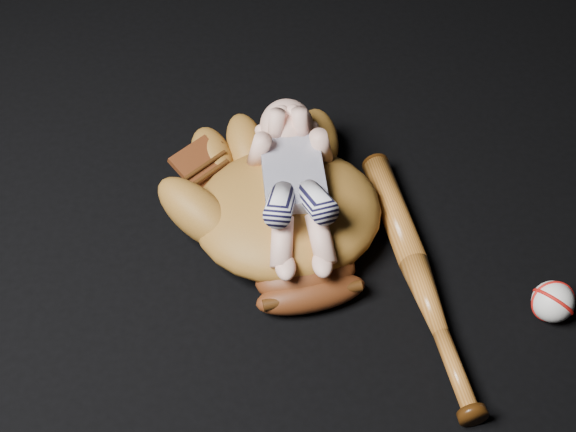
{
  "coord_description": "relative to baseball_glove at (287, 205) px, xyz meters",
  "views": [
    {
      "loc": [
        -0.01,
        -0.7,
        1.04
      ],
      "look_at": [
        0.02,
        0.15,
        0.07
      ],
      "focal_mm": 50.0,
      "sensor_mm": 36.0,
      "label": 1
    }
  ],
  "objects": [
    {
      "name": "baseball_glove",
      "position": [
        0.0,
        0.0,
        0.0
      ],
      "size": [
        0.47,
        0.51,
        0.14
      ],
      "primitive_type": null,
      "rotation": [
        0.0,
        0.0,
        0.21
      ],
      "color": "brown",
      "rests_on": "ground"
    },
    {
      "name": "baseball",
      "position": [
        0.4,
        -0.18,
        -0.04
      ],
      "size": [
        0.08,
        0.08,
        0.07
      ],
      "primitive_type": "sphere",
      "rotation": [
        0.0,
        0.0,
        -0.39
      ],
      "color": "white",
      "rests_on": "ground"
    },
    {
      "name": "baseball_bat",
      "position": [
        0.21,
        -0.12,
        -0.05
      ],
      "size": [
        0.13,
        0.51,
        0.05
      ],
      "primitive_type": null,
      "rotation": [
        0.0,
        0.0,
        0.16
      ],
      "color": "#A15B1F",
      "rests_on": "ground"
    },
    {
      "name": "newborn_baby",
      "position": [
        0.01,
        -0.0,
        0.05
      ],
      "size": [
        0.18,
        0.36,
        0.14
      ],
      "primitive_type": null,
      "rotation": [
        0.0,
        0.0,
        0.06
      ],
      "color": "#EBAF98",
      "rests_on": "baseball_glove"
    }
  ]
}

